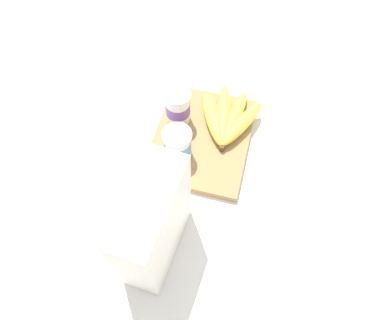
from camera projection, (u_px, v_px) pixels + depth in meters
name	position (u px, v px, depth m)	size (l,w,h in m)	color
ground_plane	(202.00, 141.00, 0.92)	(2.40, 2.40, 0.00)	silver
cutting_board	(202.00, 139.00, 0.91)	(0.30, 0.24, 0.02)	#A37A4C
cereal_box	(154.00, 226.00, 0.68)	(0.20, 0.08, 0.25)	white
yogurt_cup_front	(178.00, 144.00, 0.84)	(0.07, 0.07, 0.08)	white
yogurt_cup_back	(178.00, 107.00, 0.89)	(0.07, 0.07, 0.10)	white
banana_bunch	(228.00, 118.00, 0.91)	(0.20, 0.18, 0.04)	#F1D74A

